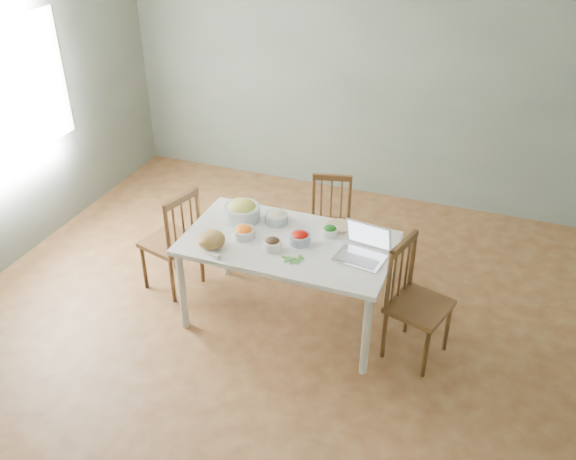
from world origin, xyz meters
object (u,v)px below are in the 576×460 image
at_px(chair_right, 420,304).
at_px(bowl_squash, 242,211).
at_px(bread_boule, 212,240).
at_px(chair_far, 330,226).
at_px(dining_table, 288,281).
at_px(chair_left, 170,239).
at_px(laptop, 361,246).

bearing_deg(chair_right, bowl_squash, 98.26).
bearing_deg(bread_boule, chair_far, 62.22).
relative_size(chair_far, bread_boule, 4.15).
relative_size(dining_table, chair_left, 1.69).
bearing_deg(chair_far, bread_boule, -131.75).
height_order(bread_boule, laptop, laptop).
height_order(chair_far, laptop, laptop).
bearing_deg(chair_right, laptop, 106.10).
xyz_separation_m(chair_far, bread_boule, (-0.59, -1.11, 0.39)).
bearing_deg(dining_table, bread_boule, -151.00).
bearing_deg(bowl_squash, dining_table, -20.79).
relative_size(dining_table, bowl_squash, 5.55).
height_order(chair_far, bread_boule, bread_boule).
bearing_deg(chair_far, bowl_squash, -143.23).
height_order(dining_table, chair_right, chair_right).
bearing_deg(chair_right, dining_table, 103.96).
bearing_deg(bread_boule, chair_right, 8.37).
xyz_separation_m(dining_table, chair_right, (1.05, -0.05, 0.10)).
height_order(chair_right, bowl_squash, chair_right).
height_order(dining_table, chair_left, chair_left).
height_order(chair_far, bowl_squash, bowl_squash).
height_order(bread_boule, bowl_squash, bowl_squash).
bearing_deg(chair_far, chair_right, -56.62).
bearing_deg(chair_left, dining_table, 101.06).
bearing_deg(laptop, chair_far, 127.25).
bearing_deg(bowl_squash, chair_far, 50.74).
bearing_deg(dining_table, bowl_squash, 159.21).
xyz_separation_m(bread_boule, bowl_squash, (0.05, 0.45, 0.02)).
bearing_deg(laptop, chair_left, -176.05).
bearing_deg(laptop, bread_boule, -159.68).
height_order(chair_right, bread_boule, chair_right).
distance_m(dining_table, bread_boule, 0.73).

